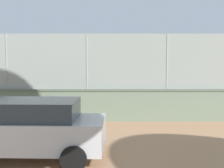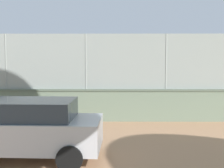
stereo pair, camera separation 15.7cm
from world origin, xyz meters
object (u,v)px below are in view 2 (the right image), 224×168
(sports_ball, at_px, (7,110))
(parked_car_silver, at_px, (24,128))
(player_baseline_waiting, at_px, (25,92))
(player_at_service_line, at_px, (112,78))
(player_foreground_swinging, at_px, (138,86))

(sports_ball, bearing_deg, parked_car_silver, 114.82)
(player_baseline_waiting, bearing_deg, parked_car_silver, 107.89)
(player_at_service_line, relative_size, parked_car_silver, 0.39)
(sports_ball, bearing_deg, player_foreground_swinging, -150.13)
(player_foreground_swinging, bearing_deg, player_baseline_waiting, 27.97)
(player_baseline_waiting, relative_size, parked_car_silver, 0.39)
(player_baseline_waiting, xyz_separation_m, player_at_service_line, (-3.88, -10.02, -0.02))
(player_baseline_waiting, xyz_separation_m, player_foreground_swinging, (-5.67, -3.01, 0.02))
(player_foreground_swinging, distance_m, sports_ball, 7.39)
(player_at_service_line, relative_size, sports_ball, 6.63)
(player_foreground_swinging, height_order, parked_car_silver, player_foreground_swinging)
(player_baseline_waiting, height_order, player_foreground_swinging, player_foreground_swinging)
(parked_car_silver, bearing_deg, sports_ball, -65.18)
(player_baseline_waiting, xyz_separation_m, parked_car_silver, (-2.32, 7.18, -0.13))
(player_baseline_waiting, bearing_deg, player_at_service_line, -111.15)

